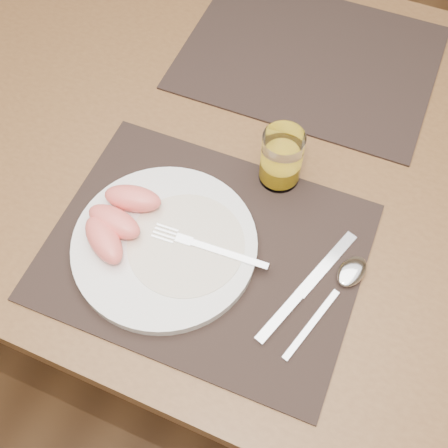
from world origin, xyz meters
TOP-DOWN VIEW (x-y plane):
  - ground at (0.00, 0.00)m, footprint 5.00×5.00m
  - table at (0.00, 0.00)m, footprint 1.40×0.90m
  - placemat_near at (0.01, -0.22)m, footprint 0.46×0.36m
  - placemat_far at (0.02, 0.22)m, footprint 0.46×0.36m
  - plate at (-0.05, -0.24)m, footprint 0.27×0.27m
  - plate_dressing at (-0.02, -0.23)m, footprint 0.17×0.17m
  - fork at (-0.00, -0.22)m, footprint 0.18×0.03m
  - knife at (0.16, -0.23)m, footprint 0.08×0.21m
  - spoon at (0.21, -0.19)m, footprint 0.07×0.19m
  - juice_glass at (0.06, -0.05)m, footprint 0.06×0.06m
  - grapefruit_wedges at (-0.12, -0.24)m, footprint 0.10×0.15m

SIDE VIEW (x-z plane):
  - ground at x=0.00m, z-range 0.00..0.00m
  - table at x=0.00m, z-range 0.29..1.04m
  - placemat_near at x=0.01m, z-range 0.75..0.75m
  - placemat_far at x=0.02m, z-range 0.75..0.75m
  - knife at x=0.16m, z-range 0.75..0.76m
  - spoon at x=0.21m, z-range 0.75..0.77m
  - plate at x=-0.05m, z-range 0.75..0.77m
  - plate_dressing at x=-0.02m, z-range 0.77..0.77m
  - fork at x=0.00m, z-range 0.77..0.77m
  - grapefruit_wedges at x=-0.12m, z-range 0.77..0.80m
  - juice_glass at x=0.06m, z-range 0.75..0.85m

